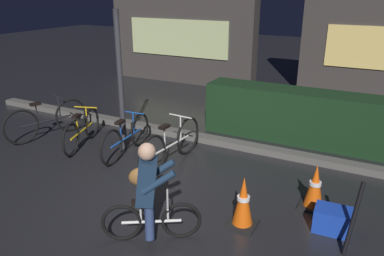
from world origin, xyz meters
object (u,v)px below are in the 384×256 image
Objects in this scene: closed_umbrella at (354,218)px; parked_bike_center_left at (126,137)px; blue_crate at (332,220)px; traffic_cone_near at (243,202)px; street_post at (120,83)px; cyclist at (148,192)px; parked_bike_leftmost at (47,120)px; traffic_cone_far at (315,187)px; parked_bike_center_right at (171,144)px; parked_bike_left_mid at (82,130)px.

parked_bike_center_left is at bearing 89.00° from closed_umbrella.
parked_bike_center_left is 3.72m from blue_crate.
street_post is at bearing 155.33° from traffic_cone_near.
street_post is 2.90m from cyclist.
parked_bike_leftmost reaches higher than traffic_cone_near.
closed_umbrella reaches higher than traffic_cone_near.
street_post reaches higher than traffic_cone_far.
parked_bike_center_left is 0.92m from parked_bike_center_right.
closed_umbrella is (2.16, 0.92, -0.23)m from cyclist.
parked_bike_left_mid is (0.93, -0.03, -0.04)m from parked_bike_leftmost.
traffic_cone_near is at bearing -24.67° from street_post.
parked_bike_leftmost is 2.83m from parked_bike_center_right.
parked_bike_left_mid is at bearing 172.31° from blue_crate.
blue_crate is at bearing -13.13° from street_post.
parked_bike_left_mid reaches higher than blue_crate.
street_post is 1.24m from parked_bike_left_mid.
parked_bike_center_left is 1.86× the size of closed_umbrella.
street_post is at bearing -64.33° from parked_bike_leftmost.
cyclist is at bearing 125.81° from closed_umbrella.
parked_bike_leftmost is at bearing 86.81° from parked_bike_center_left.
parked_bike_left_mid reaches higher than traffic_cone_near.
traffic_cone_far is at bearing -110.38° from parked_bike_left_mid.
blue_crate is at bearing -115.73° from parked_bike_left_mid.
closed_umbrella reaches higher than parked_bike_center_right.
cyclist is (0.81, -1.89, 0.27)m from parked_bike_center_right.
street_post reaches higher than blue_crate.
closed_umbrella is at bearing -81.51° from parked_bike_leftmost.
parked_bike_leftmost reaches higher than parked_bike_left_mid.
cyclist reaches higher than traffic_cone_far.
traffic_cone_near is (2.62, -1.10, -0.00)m from parked_bike_center_left.
traffic_cone_near is at bearing -158.73° from blue_crate.
cyclist is (-0.89, -0.77, 0.30)m from traffic_cone_near.
parked_bike_left_mid is at bearing 92.55° from closed_umbrella.
cyclist reaches higher than parked_bike_center_left.
parked_bike_leftmost reaches higher than traffic_cone_far.
parked_bike_center_right is 2.54× the size of traffic_cone_near.
parked_bike_left_mid is 0.98m from parked_bike_center_left.
parked_bike_center_left is 3.34m from traffic_cone_far.
parked_bike_center_left is at bearing 157.24° from traffic_cone_near.
parked_bike_leftmost is at bearing 70.34° from parked_bike_left_mid.
parked_bike_center_right is at bearing 165.10° from blue_crate.
parked_bike_leftmost reaches higher than blue_crate.
parked_bike_center_left is (0.98, 0.08, 0.01)m from parked_bike_left_mid.
cyclist is 1.47× the size of closed_umbrella.
traffic_cone_far is 0.51× the size of cyclist.
cyclist is at bearing -46.85° from street_post.
traffic_cone_near is (2.83, -1.30, -0.93)m from street_post.
blue_crate is (3.86, -0.90, -1.11)m from street_post.
cyclist is (2.70, -1.79, 0.31)m from parked_bike_left_mid.
cyclist reaches higher than parked_bike_leftmost.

